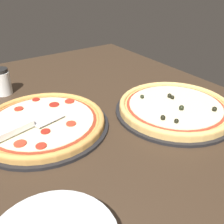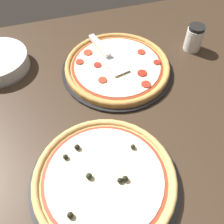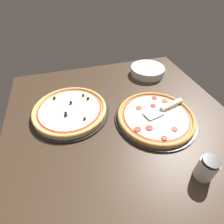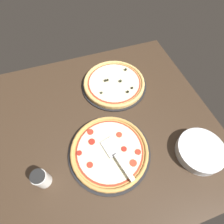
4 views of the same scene
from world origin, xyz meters
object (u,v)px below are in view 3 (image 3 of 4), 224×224
(pizza_front, at_px, (156,116))
(serving_spatula, at_px, (168,106))
(plate_stack, at_px, (147,71))
(pizza_back, at_px, (70,110))
(parmesan_shaker, at_px, (207,168))

(pizza_front, relative_size, serving_spatula, 1.62)
(serving_spatula, distance_m, plate_stack, 0.41)
(pizza_back, relative_size, serving_spatula, 1.61)
(pizza_back, distance_m, parmesan_shaker, 0.69)
(pizza_front, xyz_separation_m, parmesan_shaker, (-0.34, -0.04, 0.03))
(serving_spatula, bearing_deg, parmesan_shaker, 172.57)
(pizza_front, relative_size, pizza_back, 1.01)
(pizza_front, distance_m, parmesan_shaker, 0.34)
(parmesan_shaker, bearing_deg, serving_spatula, -7.43)
(pizza_front, distance_m, plate_stack, 0.46)
(plate_stack, relative_size, parmesan_shaker, 2.21)
(pizza_front, distance_m, pizza_back, 0.46)
(plate_stack, bearing_deg, pizza_front, 160.91)
(parmesan_shaker, bearing_deg, plate_stack, -8.38)
(plate_stack, xyz_separation_m, parmesan_shaker, (-0.78, 0.11, 0.02))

